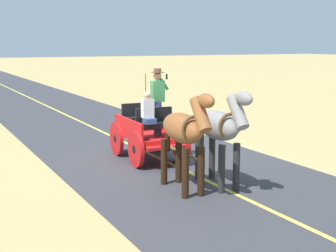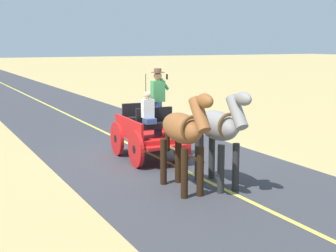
# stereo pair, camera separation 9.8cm
# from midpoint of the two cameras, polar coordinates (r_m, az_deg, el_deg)

# --- Properties ---
(ground_plane) EXTENTS (200.00, 200.00, 0.00)m
(ground_plane) POSITION_cam_midpoint_polar(r_m,az_deg,el_deg) (13.71, -1.69, -3.64)
(ground_plane) COLOR tan
(road_surface) EXTENTS (5.90, 160.00, 0.01)m
(road_surface) POSITION_cam_midpoint_polar(r_m,az_deg,el_deg) (13.71, -1.69, -3.62)
(road_surface) COLOR #38383D
(road_surface) RESTS_ON ground
(road_centre_stripe) EXTENTS (0.12, 160.00, 0.00)m
(road_centre_stripe) POSITION_cam_midpoint_polar(r_m,az_deg,el_deg) (13.71, -1.69, -3.60)
(road_centre_stripe) COLOR #DBCC4C
(road_centre_stripe) RESTS_ON road_surface
(horse_drawn_carriage) EXTENTS (1.52, 4.51, 2.50)m
(horse_drawn_carriage) POSITION_cam_midpoint_polar(r_m,az_deg,el_deg) (13.27, -2.43, -0.49)
(horse_drawn_carriage) COLOR red
(horse_drawn_carriage) RESTS_ON ground
(horse_near_side) EXTENTS (0.67, 2.14, 2.21)m
(horse_near_side) POSITION_cam_midpoint_polar(r_m,az_deg,el_deg) (10.69, 5.82, -0.24)
(horse_near_side) COLOR gray
(horse_near_side) RESTS_ON ground
(horse_off_side) EXTENTS (0.65, 2.13, 2.21)m
(horse_off_side) POSITION_cam_midpoint_polar(r_m,az_deg,el_deg) (10.28, 1.65, -0.59)
(horse_off_side) COLOR brown
(horse_off_side) RESTS_ON ground
(traffic_cone) EXTENTS (0.32, 0.32, 0.50)m
(traffic_cone) POSITION_cam_midpoint_polar(r_m,az_deg,el_deg) (17.70, 0.95, 0.23)
(traffic_cone) COLOR orange
(traffic_cone) RESTS_ON ground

